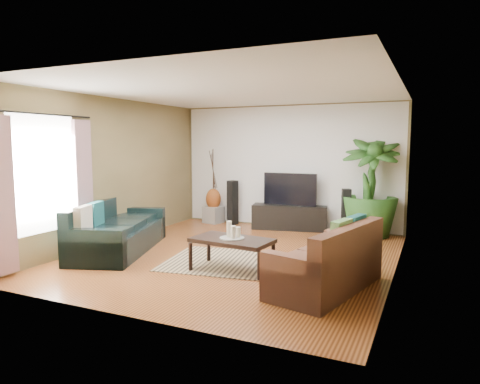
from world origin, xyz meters
The scene contains 28 objects.
floor centered at (0.00, 0.00, 0.00)m, with size 5.50×5.50×0.00m, color #9F5429.
ceiling centered at (0.00, 0.00, 2.70)m, with size 5.50×5.50×0.00m, color white.
wall_back centered at (0.00, 2.75, 1.35)m, with size 5.00×5.00×0.00m, color brown.
wall_front centered at (0.00, -2.75, 1.35)m, with size 5.00×5.00×0.00m, color brown.
wall_left centered at (-2.50, 0.00, 1.35)m, with size 5.50×5.50×0.00m, color brown.
wall_right centered at (2.50, 0.00, 1.35)m, with size 5.50×5.50×0.00m, color brown.
backwall_panel centered at (0.00, 2.74, 1.35)m, with size 4.90×4.90×0.00m, color white.
window_pane centered at (-2.48, -1.60, 1.40)m, with size 1.80×1.80×0.00m, color white.
curtain_near centered at (-2.43, -2.35, 1.15)m, with size 0.08×0.35×2.20m, color gray.
curtain_far centered at (-2.43, -0.85, 1.15)m, with size 0.08×0.35×2.20m, color gray.
curtain_rod centered at (-2.43, -1.60, 2.30)m, with size 0.03×0.03×1.90m, color black.
sofa_left centered at (-1.97, -0.52, 0.42)m, with size 2.31×0.99×0.85m, color black.
sofa_right centered at (1.74, -0.97, 0.42)m, with size 1.79×0.80×0.85m, color #563224.
area_rug centered at (0.21, -0.36, 0.01)m, with size 2.23×1.58×0.01m, color tan.
coffee_table centered at (0.30, -0.74, 0.24)m, with size 1.17×0.64×0.48m, color black.
candle_tray centered at (0.30, -0.74, 0.49)m, with size 0.36×0.36×0.02m, color gray.
candle_tall centered at (0.24, -0.71, 0.61)m, with size 0.07×0.07×0.23m, color beige.
candle_mid centered at (0.34, -0.78, 0.58)m, with size 0.07×0.07×0.18m, color silver.
candle_short centered at (0.37, -0.68, 0.57)m, with size 0.07×0.07×0.15m, color white.
tv_stand centered at (0.14, 2.50, 0.27)m, with size 1.60×0.48×0.53m, color black.
television centered at (0.14, 2.50, 0.88)m, with size 1.17×0.06×0.69m, color black.
speaker_left centered at (-1.23, 2.50, 0.51)m, with size 0.18×0.20×1.01m, color black.
speaker_right centered at (1.37, 2.36, 0.47)m, with size 0.17×0.19×0.95m, color black.
potted_plant centered at (1.80, 2.47, 1.00)m, with size 1.12×1.12×1.99m, color #224D19.
plant_pot centered at (1.80, 2.47, 0.14)m, with size 0.37×0.37×0.29m, color black.
pedestal centered at (-1.73, 2.50, 0.19)m, with size 0.38×0.38×0.38m, color #999997.
vase centered at (-1.73, 2.50, 0.56)m, with size 0.35×0.35×0.49m, color brown.
side_table centered at (-2.25, 0.36, 0.25)m, with size 0.47×0.47×0.50m, color olive.
Camera 1 is at (2.95, -6.29, 1.87)m, focal length 32.00 mm.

